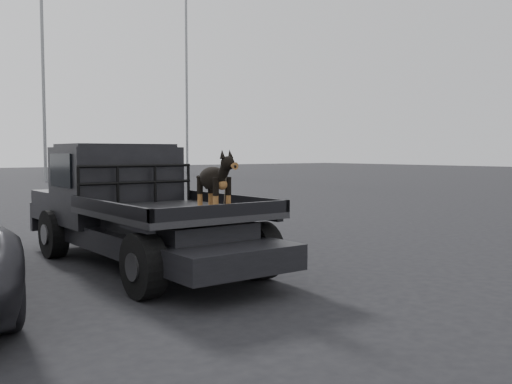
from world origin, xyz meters
TOP-DOWN VIEW (x-y plane):
  - ground at (0.00, 0.00)m, footprint 120.00×120.00m
  - flatbed_ute at (0.17, 2.13)m, footprint 2.00×5.40m
  - ute_cab at (0.17, 3.08)m, footprint 1.72×1.30m
  - headache_rack at (0.17, 2.33)m, footprint 1.80×0.08m
  - dog at (0.31, 0.45)m, footprint 0.32×0.60m
  - distant_car_b at (9.63, 31.86)m, footprint 2.33×5.10m
  - floodlight_mid at (6.44, 27.48)m, footprint 1.08×0.28m
  - floodlight_far at (18.11, 31.66)m, footprint 1.08×0.28m

SIDE VIEW (x-z plane):
  - ground at x=0.00m, z-range 0.00..0.00m
  - flatbed_ute at x=0.17m, z-range 0.00..0.92m
  - distant_car_b at x=9.63m, z-range 0.00..1.45m
  - headache_rack at x=0.17m, z-range 0.92..1.47m
  - dog at x=0.31m, z-range 0.92..1.66m
  - ute_cab at x=0.17m, z-range 0.92..1.80m
  - floodlight_far at x=18.11m, z-range 0.60..14.57m
  - floodlight_mid at x=6.44m, z-range 0.60..15.02m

